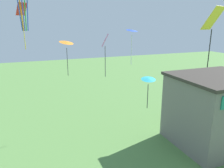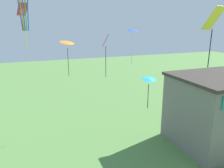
% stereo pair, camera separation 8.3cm
% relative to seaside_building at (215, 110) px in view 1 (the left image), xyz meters
% --- Properties ---
extents(seaside_building, '(6.89, 6.02, 5.85)m').
position_rel_seaside_building_xyz_m(seaside_building, '(0.00, 0.00, 0.00)').
color(seaside_building, slate).
rests_on(seaside_building, ground_plane).
extents(kite_yellow_diamond, '(1.16, 1.01, 3.16)m').
position_rel_seaside_building_xyz_m(kite_yellow_diamond, '(-4.91, -3.46, 6.89)').
color(kite_yellow_diamond, yellow).
extents(kite_orange_delta, '(1.79, 1.79, 3.26)m').
position_rel_seaside_building_xyz_m(kite_orange_delta, '(-10.69, 7.26, 5.23)').
color(kite_orange_delta, orange).
extents(kite_pink_diamond, '(0.69, 0.87, 3.26)m').
position_rel_seaside_building_xyz_m(kite_pink_diamond, '(-8.59, 2.91, 5.26)').
color(kite_pink_diamond, pink).
extents(kite_cyan_delta, '(1.23, 1.23, 2.22)m').
position_rel_seaside_building_xyz_m(kite_cyan_delta, '(-6.66, -0.25, 3.24)').
color(kite_cyan_delta, '#2DB2C6').
extents(kite_blue_delta, '(1.23, 1.23, 2.87)m').
position_rel_seaside_building_xyz_m(kite_blue_delta, '(-6.24, 3.24, 6.25)').
color(kite_blue_delta, blue).
extents(kite_red_diamond, '(0.93, 0.85, 3.54)m').
position_rel_seaside_building_xyz_m(kite_red_diamond, '(-14.11, 6.33, 7.45)').
color(kite_red_diamond, red).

